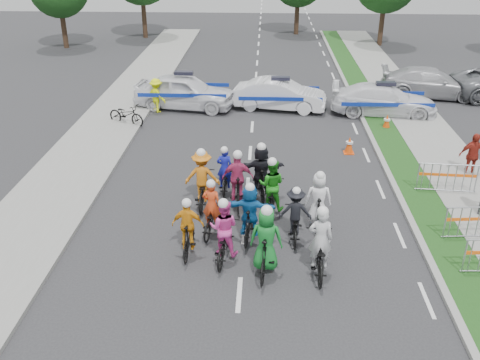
{
  "coord_description": "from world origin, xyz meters",
  "views": [
    {
      "loc": [
        0.53,
        -10.67,
        8.37
      ],
      "look_at": [
        -0.18,
        4.25,
        1.1
      ],
      "focal_mm": 40.0,
      "sensor_mm": 36.0,
      "label": 1
    }
  ],
  "objects_px": {
    "rider_7": "(318,205)",
    "parked_bike": "(126,114)",
    "rider_11": "(261,175)",
    "rider_1": "(266,247)",
    "cone_0": "(349,145)",
    "cone_1": "(387,122)",
    "rider_2": "(224,236)",
    "marshal_hiviz": "(157,95)",
    "barrier_1": "(478,224)",
    "rider_6": "(212,215)",
    "civilian_sedan": "(431,83)",
    "rider_5": "(250,215)",
    "police_car_1": "(280,95)",
    "rider_0": "(319,250)",
    "rider_3": "(188,232)",
    "rider_9": "(238,185)",
    "spectator_2": "(472,155)",
    "rider_8": "(271,193)",
    "rider_10": "(202,183)",
    "barrier_2": "(447,179)",
    "rider_4": "(295,218)",
    "police_car_0": "(185,91)",
    "rider_12": "(225,176)",
    "police_car_2": "(384,100)"
  },
  "relations": [
    {
      "from": "rider_2",
      "to": "rider_1",
      "type": "bearing_deg",
      "value": 158.98
    },
    {
      "from": "rider_1",
      "to": "rider_5",
      "type": "height_order",
      "value": "rider_1"
    },
    {
      "from": "rider_8",
      "to": "cone_0",
      "type": "distance_m",
      "value": 5.92
    },
    {
      "from": "rider_10",
      "to": "marshal_hiviz",
      "type": "bearing_deg",
      "value": -70.2
    },
    {
      "from": "civilian_sedan",
      "to": "rider_5",
      "type": "bearing_deg",
      "value": 156.57
    },
    {
      "from": "rider_2",
      "to": "rider_11",
      "type": "height_order",
      "value": "rider_11"
    },
    {
      "from": "rider_10",
      "to": "cone_0",
      "type": "bearing_deg",
      "value": -138.98
    },
    {
      "from": "rider_1",
      "to": "cone_0",
      "type": "relative_size",
      "value": 2.91
    },
    {
      "from": "spectator_2",
      "to": "parked_bike",
      "type": "relative_size",
      "value": 0.89
    },
    {
      "from": "cone_1",
      "to": "rider_2",
      "type": "bearing_deg",
      "value": -121.8
    },
    {
      "from": "cone_1",
      "to": "police_car_1",
      "type": "bearing_deg",
      "value": 151.01
    },
    {
      "from": "rider_4",
      "to": "police_car_1",
      "type": "relative_size",
      "value": 0.38
    },
    {
      "from": "cone_0",
      "to": "cone_1",
      "type": "relative_size",
      "value": 1.0
    },
    {
      "from": "rider_4",
      "to": "police_car_0",
      "type": "distance_m",
      "value": 12.81
    },
    {
      "from": "rider_8",
      "to": "rider_10",
      "type": "bearing_deg",
      "value": -3.23
    },
    {
      "from": "civilian_sedan",
      "to": "barrier_2",
      "type": "height_order",
      "value": "civilian_sedan"
    },
    {
      "from": "rider_7",
      "to": "police_car_0",
      "type": "relative_size",
      "value": 0.38
    },
    {
      "from": "rider_3",
      "to": "rider_12",
      "type": "bearing_deg",
      "value": -98.61
    },
    {
      "from": "rider_5",
      "to": "rider_9",
      "type": "height_order",
      "value": "rider_9"
    },
    {
      "from": "rider_7",
      "to": "rider_10",
      "type": "relative_size",
      "value": 0.93
    },
    {
      "from": "police_car_0",
      "to": "barrier_2",
      "type": "xyz_separation_m",
      "value": [
        10.09,
        -8.81,
        -0.28
      ]
    },
    {
      "from": "rider_7",
      "to": "police_car_0",
      "type": "height_order",
      "value": "rider_7"
    },
    {
      "from": "rider_11",
      "to": "rider_9",
      "type": "bearing_deg",
      "value": 33.72
    },
    {
      "from": "rider_11",
      "to": "parked_bike",
      "type": "relative_size",
      "value": 1.07
    },
    {
      "from": "civilian_sedan",
      "to": "parked_bike",
      "type": "bearing_deg",
      "value": 117.31
    },
    {
      "from": "rider_7",
      "to": "parked_bike",
      "type": "bearing_deg",
      "value": -47.26
    },
    {
      "from": "rider_0",
      "to": "spectator_2",
      "type": "relative_size",
      "value": 1.21
    },
    {
      "from": "rider_2",
      "to": "rider_6",
      "type": "height_order",
      "value": "rider_2"
    },
    {
      "from": "rider_1",
      "to": "barrier_1",
      "type": "height_order",
      "value": "rider_1"
    },
    {
      "from": "rider_0",
      "to": "rider_1",
      "type": "bearing_deg",
      "value": 4.82
    },
    {
      "from": "rider_4",
      "to": "police_car_0",
      "type": "bearing_deg",
      "value": -66.2
    },
    {
      "from": "rider_0",
      "to": "rider_1",
      "type": "height_order",
      "value": "rider_1"
    },
    {
      "from": "rider_5",
      "to": "police_car_1",
      "type": "xyz_separation_m",
      "value": [
        1.1,
        11.94,
        -0.04
      ]
    },
    {
      "from": "police_car_2",
      "to": "rider_4",
      "type": "bearing_deg",
      "value": 164.41
    },
    {
      "from": "rider_11",
      "to": "parked_bike",
      "type": "bearing_deg",
      "value": -55.15
    },
    {
      "from": "rider_3",
      "to": "rider_8",
      "type": "xyz_separation_m",
      "value": [
        2.28,
        2.39,
        0.04
      ]
    },
    {
      "from": "spectator_2",
      "to": "marshal_hiviz",
      "type": "relative_size",
      "value": 1.01
    },
    {
      "from": "rider_2",
      "to": "rider_6",
      "type": "relative_size",
      "value": 1.05
    },
    {
      "from": "marshal_hiviz",
      "to": "rider_3",
      "type": "bearing_deg",
      "value": 139.45
    },
    {
      "from": "spectator_2",
      "to": "rider_5",
      "type": "bearing_deg",
      "value": -154.19
    },
    {
      "from": "rider_2",
      "to": "barrier_1",
      "type": "bearing_deg",
      "value": -163.59
    },
    {
      "from": "rider_0",
      "to": "marshal_hiviz",
      "type": "xyz_separation_m",
      "value": [
        -6.68,
        12.82,
        0.16
      ]
    },
    {
      "from": "rider_0",
      "to": "rider_6",
      "type": "distance_m",
      "value": 3.52
    },
    {
      "from": "rider_6",
      "to": "cone_0",
      "type": "xyz_separation_m",
      "value": [
        4.88,
        6.24,
        -0.25
      ]
    },
    {
      "from": "police_car_0",
      "to": "parked_bike",
      "type": "xyz_separation_m",
      "value": [
        -2.31,
        -2.55,
        -0.35
      ]
    },
    {
      "from": "marshal_hiviz",
      "to": "barrier_1",
      "type": "xyz_separation_m",
      "value": [
        11.35,
        -11.06,
        -0.26
      ]
    },
    {
      "from": "rider_6",
      "to": "parked_bike",
      "type": "xyz_separation_m",
      "value": [
        -4.75,
        9.07,
        -0.1
      ]
    },
    {
      "from": "rider_0",
      "to": "cone_1",
      "type": "relative_size",
      "value": 2.87
    },
    {
      "from": "rider_9",
      "to": "rider_12",
      "type": "relative_size",
      "value": 1.17
    },
    {
      "from": "rider_4",
      "to": "spectator_2",
      "type": "bearing_deg",
      "value": -143.84
    }
  ]
}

